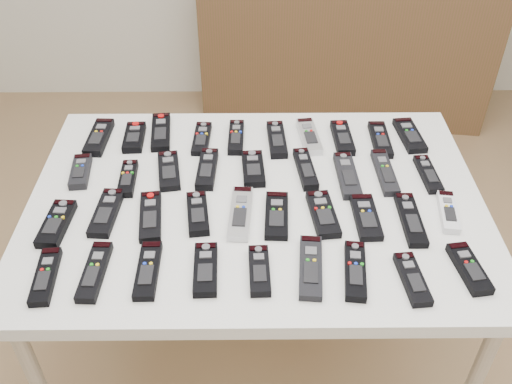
{
  "coord_description": "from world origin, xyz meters",
  "views": [
    {
      "loc": [
        0.01,
        -1.17,
        1.79
      ],
      "look_at": [
        0.02,
        0.03,
        0.8
      ],
      "focal_mm": 40.0,
      "sensor_mm": 36.0,
      "label": 1
    }
  ],
  "objects_px": {
    "remote_36": "(412,279)",
    "remote_37": "(469,268)",
    "remote_13": "(207,169)",
    "remote_17": "(385,172)",
    "remote_23": "(240,213)",
    "remote_11": "(128,178)",
    "remote_34": "(311,267)",
    "remote_19": "(56,224)",
    "remote_16": "(347,175)",
    "remote_4": "(236,137)",
    "remote_20": "(106,213)",
    "remote_30": "(95,272)",
    "remote_24": "(277,215)",
    "remote_32": "(206,269)",
    "sideboard": "(345,48)",
    "remote_25": "(323,214)",
    "remote_15": "(305,169)",
    "remote_3": "(202,139)",
    "remote_22": "(198,213)",
    "remote_27": "(411,219)",
    "remote_31": "(148,270)",
    "remote_12": "(169,171)",
    "remote_1": "(134,137)",
    "remote_9": "(410,135)",
    "remote_29": "(46,276)",
    "remote_8": "(380,140)",
    "remote_10": "(81,172)",
    "remote_6": "(309,137)",
    "remote_33": "(259,270)",
    "remote_18": "(428,174)",
    "remote_21": "(151,216)",
    "table": "(256,213)",
    "remote_26": "(366,217)",
    "remote_28": "(448,212)",
    "remote_2": "(161,132)",
    "remote_7": "(342,138)",
    "remote_5": "(277,139)",
    "remote_35": "(355,271)"
  },
  "relations": [
    {
      "from": "remote_1",
      "to": "remote_37",
      "type": "xyz_separation_m",
      "value": [
        0.88,
        -0.56,
        0.0
      ]
    },
    {
      "from": "remote_23",
      "to": "remote_11",
      "type": "bearing_deg",
      "value": 158.65
    },
    {
      "from": "remote_30",
      "to": "remote_31",
      "type": "relative_size",
      "value": 1.03
    },
    {
      "from": "remote_16",
      "to": "sideboard",
      "type": "bearing_deg",
      "value": 79.57
    },
    {
      "from": "remote_8",
      "to": "remote_20",
      "type": "height_order",
      "value": "same"
    },
    {
      "from": "remote_5",
      "to": "remote_35",
      "type": "height_order",
      "value": "same"
    },
    {
      "from": "remote_15",
      "to": "remote_37",
      "type": "distance_m",
      "value": 0.53
    },
    {
      "from": "remote_15",
      "to": "remote_37",
      "type": "bearing_deg",
      "value": -53.99
    },
    {
      "from": "remote_34",
      "to": "remote_37",
      "type": "xyz_separation_m",
      "value": [
        0.38,
        -0.01,
        0.0
      ]
    },
    {
      "from": "remote_12",
      "to": "remote_27",
      "type": "bearing_deg",
      "value": -26.92
    },
    {
      "from": "remote_8",
      "to": "remote_10",
      "type": "bearing_deg",
      "value": -169.1
    },
    {
      "from": "remote_9",
      "to": "remote_17",
      "type": "height_order",
      "value": "remote_17"
    },
    {
      "from": "remote_20",
      "to": "remote_1",
      "type": "bearing_deg",
      "value": 90.74
    },
    {
      "from": "remote_2",
      "to": "remote_29",
      "type": "distance_m",
      "value": 0.64
    },
    {
      "from": "remote_19",
      "to": "remote_16",
      "type": "bearing_deg",
      "value": 18.1
    },
    {
      "from": "remote_30",
      "to": "remote_19",
      "type": "bearing_deg",
      "value": 130.99
    },
    {
      "from": "remote_4",
      "to": "remote_33",
      "type": "distance_m",
      "value": 0.57
    },
    {
      "from": "remote_31",
      "to": "remote_34",
      "type": "height_order",
      "value": "same"
    },
    {
      "from": "remote_9",
      "to": "remote_31",
      "type": "distance_m",
      "value": 0.94
    },
    {
      "from": "remote_36",
      "to": "remote_37",
      "type": "bearing_deg",
      "value": 6.86
    },
    {
      "from": "remote_7",
      "to": "remote_24",
      "type": "distance_m",
      "value": 0.42
    },
    {
      "from": "remote_18",
      "to": "remote_33",
      "type": "relative_size",
      "value": 1.1
    },
    {
      "from": "sideboard",
      "to": "remote_29",
      "type": "distance_m",
      "value": 2.31
    },
    {
      "from": "remote_4",
      "to": "remote_21",
      "type": "relative_size",
      "value": 0.91
    },
    {
      "from": "remote_32",
      "to": "remote_11",
      "type": "bearing_deg",
      "value": 122.54
    },
    {
      "from": "remote_4",
      "to": "remote_20",
      "type": "relative_size",
      "value": 0.94
    },
    {
      "from": "remote_25",
      "to": "remote_11",
      "type": "bearing_deg",
      "value": 157.25
    },
    {
      "from": "remote_24",
      "to": "remote_32",
      "type": "bearing_deg",
      "value": -129.52
    },
    {
      "from": "remote_24",
      "to": "remote_21",
      "type": "bearing_deg",
      "value": -176.94
    },
    {
      "from": "remote_3",
      "to": "remote_12",
      "type": "bearing_deg",
      "value": -114.61
    },
    {
      "from": "remote_17",
      "to": "remote_32",
      "type": "relative_size",
      "value": 1.25
    },
    {
      "from": "remote_13",
      "to": "remote_17",
      "type": "relative_size",
      "value": 0.88
    },
    {
      "from": "remote_10",
      "to": "remote_1",
      "type": "bearing_deg",
      "value": 48.2
    },
    {
      "from": "remote_34",
      "to": "remote_20",
      "type": "bearing_deg",
      "value": 164.03
    },
    {
      "from": "remote_9",
      "to": "remote_29",
      "type": "bearing_deg",
      "value": -154.74
    },
    {
      "from": "remote_9",
      "to": "remote_11",
      "type": "bearing_deg",
      "value": -171.37
    },
    {
      "from": "remote_24",
      "to": "remote_32",
      "type": "distance_m",
      "value": 0.26
    },
    {
      "from": "remote_3",
      "to": "remote_22",
      "type": "distance_m",
      "value": 0.36
    },
    {
      "from": "remote_27",
      "to": "remote_31",
      "type": "xyz_separation_m",
      "value": [
        -0.66,
        -0.17,
        0.0
      ]
    },
    {
      "from": "remote_6",
      "to": "remote_33",
      "type": "xyz_separation_m",
      "value": [
        -0.16,
        -0.56,
        0.0
      ]
    },
    {
      "from": "remote_29",
      "to": "remote_34",
      "type": "distance_m",
      "value": 0.62
    },
    {
      "from": "remote_13",
      "to": "remote_34",
      "type": "xyz_separation_m",
      "value": [
        0.27,
        -0.39,
        -0.0
      ]
    },
    {
      "from": "remote_25",
      "to": "remote_36",
      "type": "distance_m",
      "value": 0.29
    },
    {
      "from": "table",
      "to": "remote_26",
      "type": "bearing_deg",
      "value": -18.15
    },
    {
      "from": "sideboard",
      "to": "remote_25",
      "type": "relative_size",
      "value": 9.2
    },
    {
      "from": "remote_28",
      "to": "remote_21",
      "type": "bearing_deg",
      "value": -171.49
    },
    {
      "from": "remote_25",
      "to": "remote_26",
      "type": "relative_size",
      "value": 1.02
    },
    {
      "from": "remote_10",
      "to": "remote_30",
      "type": "bearing_deg",
      "value": -78.27
    },
    {
      "from": "remote_11",
      "to": "remote_32",
      "type": "relative_size",
      "value": 0.96
    },
    {
      "from": "remote_27",
      "to": "remote_30",
      "type": "bearing_deg",
      "value": -167.44
    }
  ]
}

